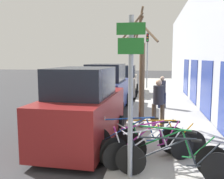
{
  "coord_description": "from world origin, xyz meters",
  "views": [
    {
      "loc": [
        1.96,
        -0.53,
        2.62
      ],
      "look_at": [
        0.62,
        7.73,
        1.56
      ],
      "focal_mm": 40.0,
      "sensor_mm": 36.0,
      "label": 1
    }
  ],
  "objects_px": {
    "signpost": "(131,90)",
    "pedestrian_far": "(162,90)",
    "bicycle_1": "(170,152)",
    "bicycle_5": "(159,139)",
    "parked_car_1": "(107,89)",
    "pedestrian_near": "(158,100)",
    "parked_car_0": "(83,110)",
    "parked_car_2": "(123,81)",
    "street_tree": "(141,72)",
    "bicycle_0": "(173,161)",
    "bicycle_3": "(148,145)",
    "traffic_light": "(147,53)",
    "bicycle_2": "(151,149)",
    "bicycle_4": "(135,138)"
  },
  "relations": [
    {
      "from": "parked_car_2",
      "to": "pedestrian_far",
      "type": "height_order",
      "value": "parked_car_2"
    },
    {
      "from": "parked_car_0",
      "to": "parked_car_2",
      "type": "bearing_deg",
      "value": 91.75
    },
    {
      "from": "bicycle_1",
      "to": "parked_car_1",
      "type": "distance_m",
      "value": 7.26
    },
    {
      "from": "bicycle_0",
      "to": "pedestrian_near",
      "type": "bearing_deg",
      "value": 7.96
    },
    {
      "from": "bicycle_1",
      "to": "parked_car_2",
      "type": "height_order",
      "value": "parked_car_2"
    },
    {
      "from": "signpost",
      "to": "bicycle_4",
      "type": "relative_size",
      "value": 1.26
    },
    {
      "from": "bicycle_3",
      "to": "pedestrian_near",
      "type": "relative_size",
      "value": 1.23
    },
    {
      "from": "bicycle_5",
      "to": "parked_car_1",
      "type": "distance_m",
      "value": 6.31
    },
    {
      "from": "bicycle_0",
      "to": "bicycle_4",
      "type": "bearing_deg",
      "value": 38.95
    },
    {
      "from": "bicycle_5",
      "to": "parked_car_1",
      "type": "relative_size",
      "value": 0.56
    },
    {
      "from": "parked_car_0",
      "to": "parked_car_2",
      "type": "relative_size",
      "value": 0.93
    },
    {
      "from": "bicycle_5",
      "to": "bicycle_2",
      "type": "bearing_deg",
      "value": 167.81
    },
    {
      "from": "bicycle_4",
      "to": "bicycle_1",
      "type": "bearing_deg",
      "value": -143.91
    },
    {
      "from": "parked_car_1",
      "to": "pedestrian_far",
      "type": "relative_size",
      "value": 2.65
    },
    {
      "from": "bicycle_3",
      "to": "traffic_light",
      "type": "bearing_deg",
      "value": -30.89
    },
    {
      "from": "pedestrian_near",
      "to": "street_tree",
      "type": "relative_size",
      "value": 0.41
    },
    {
      "from": "signpost",
      "to": "bicycle_3",
      "type": "distance_m",
      "value": 1.69
    },
    {
      "from": "traffic_light",
      "to": "bicycle_1",
      "type": "bearing_deg",
      "value": -86.73
    },
    {
      "from": "signpost",
      "to": "bicycle_5",
      "type": "distance_m",
      "value": 2.11
    },
    {
      "from": "bicycle_1",
      "to": "parked_car_0",
      "type": "relative_size",
      "value": 0.54
    },
    {
      "from": "signpost",
      "to": "bicycle_0",
      "type": "distance_m",
      "value": 1.68
    },
    {
      "from": "bicycle_1",
      "to": "bicycle_3",
      "type": "bearing_deg",
      "value": 71.46
    },
    {
      "from": "bicycle_2",
      "to": "traffic_light",
      "type": "xyz_separation_m",
      "value": [
        -0.43,
        14.75,
        2.5
      ]
    },
    {
      "from": "bicycle_4",
      "to": "bicycle_0",
      "type": "bearing_deg",
      "value": -156.47
    },
    {
      "from": "parked_car_1",
      "to": "pedestrian_far",
      "type": "xyz_separation_m",
      "value": [
        2.74,
        0.27,
        -0.0
      ]
    },
    {
      "from": "bicycle_0",
      "to": "bicycle_1",
      "type": "distance_m",
      "value": 0.48
    },
    {
      "from": "parked_car_0",
      "to": "bicycle_4",
      "type": "bearing_deg",
      "value": -28.43
    },
    {
      "from": "parked_car_0",
      "to": "street_tree",
      "type": "height_order",
      "value": "street_tree"
    },
    {
      "from": "parked_car_1",
      "to": "pedestrian_near",
      "type": "bearing_deg",
      "value": -51.31
    },
    {
      "from": "signpost",
      "to": "street_tree",
      "type": "bearing_deg",
      "value": 89.72
    },
    {
      "from": "bicycle_2",
      "to": "bicycle_4",
      "type": "height_order",
      "value": "bicycle_4"
    },
    {
      "from": "signpost",
      "to": "parked_car_0",
      "type": "relative_size",
      "value": 0.76
    },
    {
      "from": "bicycle_0",
      "to": "parked_car_0",
      "type": "relative_size",
      "value": 0.55
    },
    {
      "from": "bicycle_4",
      "to": "pedestrian_far",
      "type": "relative_size",
      "value": 1.67
    },
    {
      "from": "bicycle_0",
      "to": "bicycle_3",
      "type": "relative_size",
      "value": 1.13
    },
    {
      "from": "parked_car_1",
      "to": "pedestrian_near",
      "type": "xyz_separation_m",
      "value": [
        2.48,
        -3.27,
        0.08
      ]
    },
    {
      "from": "bicycle_4",
      "to": "traffic_light",
      "type": "height_order",
      "value": "traffic_light"
    },
    {
      "from": "signpost",
      "to": "pedestrian_far",
      "type": "xyz_separation_m",
      "value": [
        0.92,
        7.47,
        -0.92
      ]
    },
    {
      "from": "bicycle_3",
      "to": "parked_car_2",
      "type": "distance_m",
      "value": 11.72
    },
    {
      "from": "bicycle_0",
      "to": "bicycle_2",
      "type": "bearing_deg",
      "value": 39.08
    },
    {
      "from": "signpost",
      "to": "traffic_light",
      "type": "height_order",
      "value": "traffic_light"
    },
    {
      "from": "parked_car_0",
      "to": "traffic_light",
      "type": "height_order",
      "value": "traffic_light"
    },
    {
      "from": "bicycle_2",
      "to": "bicycle_4",
      "type": "bearing_deg",
      "value": 5.37
    },
    {
      "from": "bicycle_1",
      "to": "pedestrian_far",
      "type": "relative_size",
      "value": 1.5
    },
    {
      "from": "bicycle_1",
      "to": "street_tree",
      "type": "xyz_separation_m",
      "value": [
        -0.83,
        3.38,
        1.57
      ]
    },
    {
      "from": "pedestrian_far",
      "to": "pedestrian_near",
      "type": "bearing_deg",
      "value": -112.79
    },
    {
      "from": "bicycle_5",
      "to": "traffic_light",
      "type": "height_order",
      "value": "traffic_light"
    },
    {
      "from": "bicycle_1",
      "to": "bicycle_2",
      "type": "relative_size",
      "value": 1.13
    },
    {
      "from": "signpost",
      "to": "pedestrian_far",
      "type": "bearing_deg",
      "value": 83.0
    },
    {
      "from": "pedestrian_near",
      "to": "pedestrian_far",
      "type": "xyz_separation_m",
      "value": [
        0.26,
        3.54,
        -0.09
      ]
    }
  ]
}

